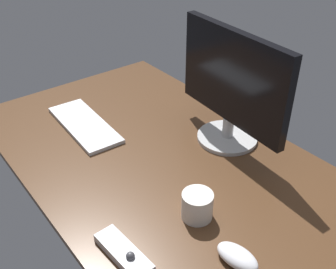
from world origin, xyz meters
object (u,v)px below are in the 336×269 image
(keyboard, at_px, (85,125))
(computer_mouse, at_px, (237,257))
(monitor, at_px, (232,86))
(coffee_mug, at_px, (197,206))
(media_remote, at_px, (124,253))

(keyboard, height_order, computer_mouse, computer_mouse)
(monitor, bearing_deg, coffee_mug, -52.68)
(monitor, relative_size, keyboard, 1.30)
(computer_mouse, bearing_deg, media_remote, -139.13)
(media_remote, bearing_deg, computer_mouse, 45.76)
(computer_mouse, height_order, media_remote, media_remote)
(keyboard, distance_m, coffee_mug, 0.62)
(keyboard, bearing_deg, computer_mouse, 2.53)
(monitor, relative_size, media_remote, 2.61)
(computer_mouse, distance_m, media_remote, 0.28)
(keyboard, xyz_separation_m, media_remote, (0.61, -0.21, 0.01))
(computer_mouse, xyz_separation_m, coffee_mug, (-0.18, 0.03, 0.02))
(monitor, xyz_separation_m, keyboard, (-0.39, -0.37, -0.20))
(keyboard, xyz_separation_m, coffee_mug, (0.62, 0.02, 0.03))
(coffee_mug, bearing_deg, media_remote, -91.24)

